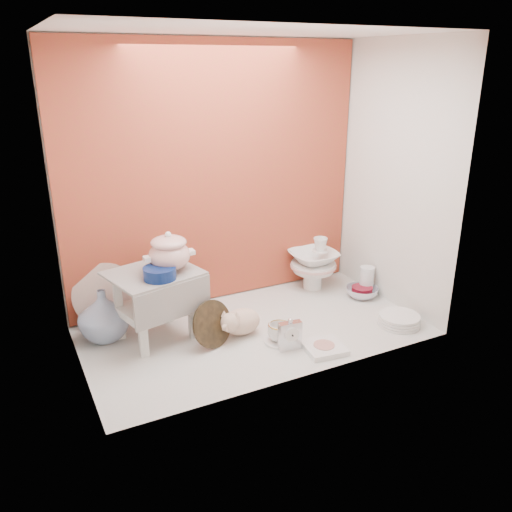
{
  "coord_description": "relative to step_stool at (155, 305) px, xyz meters",
  "views": [
    {
      "loc": [
        -1.13,
        -2.27,
        1.37
      ],
      "look_at": [
        0.02,
        0.02,
        0.42
      ],
      "focal_mm": 36.87,
      "sensor_mm": 36.0,
      "label": 1
    }
  ],
  "objects": [
    {
      "name": "lattice_dish",
      "position": [
        0.71,
        -0.51,
        -0.17
      ],
      "size": [
        0.22,
        0.22,
        0.03
      ],
      "primitive_type": "cube",
      "rotation": [
        0.0,
        0.0,
        -0.13
      ],
      "color": "white",
      "rests_on": "ground"
    },
    {
      "name": "porcelain_tower",
      "position": [
        1.08,
        0.18,
        -0.02
      ],
      "size": [
        0.35,
        0.35,
        0.34
      ],
      "primitive_type": null,
      "rotation": [
        0.0,
        0.0,
        -0.2
      ],
      "color": "white",
      "rests_on": "ground"
    },
    {
      "name": "clear_glass_vase",
      "position": [
        1.33,
        -0.05,
        -0.1
      ],
      "size": [
        0.11,
        0.11,
        0.18
      ],
      "primitive_type": "cylinder",
      "rotation": [
        0.0,
        0.0,
        0.28
      ],
      "color": "silver",
      "rests_on": "ground"
    },
    {
      "name": "gold_rim_teacup",
      "position": [
        0.55,
        -0.34,
        -0.13
      ],
      "size": [
        0.13,
        0.13,
        0.1
      ],
      "primitive_type": "imported",
      "rotation": [
        0.0,
        0.0,
        0.08
      ],
      "color": "white",
      "rests_on": "teacup_saucer"
    },
    {
      "name": "lacquer_tray",
      "position": [
        0.23,
        -0.21,
        -0.07
      ],
      "size": [
        0.26,
        0.18,
        0.24
      ],
      "primitive_type": null,
      "rotation": [
        0.0,
        0.0,
        0.38
      ],
      "color": "black",
      "rests_on": "ground"
    },
    {
      "name": "cobalt_bowl",
      "position": [
        0.01,
        -0.1,
        0.22
      ],
      "size": [
        0.19,
        0.19,
        0.06
      ],
      "primitive_type": "cylinder",
      "rotation": [
        0.0,
        0.0,
        -0.19
      ],
      "color": "navy",
      "rests_on": "step_stool"
    },
    {
      "name": "teacup_saucer",
      "position": [
        0.55,
        -0.34,
        -0.18
      ],
      "size": [
        0.17,
        0.17,
        0.01
      ],
      "primitive_type": "cylinder",
      "rotation": [
        0.0,
        0.0,
        -0.1
      ],
      "color": "white",
      "rests_on": "ground"
    },
    {
      "name": "dinner_plate_stack",
      "position": [
        1.24,
        -0.47,
        -0.16
      ],
      "size": [
        0.28,
        0.28,
        0.06
      ],
      "primitive_type": "cylinder",
      "rotation": [
        0.0,
        0.0,
        0.21
      ],
      "color": "white",
      "rests_on": "ground"
    },
    {
      "name": "mantel_clock",
      "position": [
        0.56,
        -0.42,
        -0.1
      ],
      "size": [
        0.12,
        0.05,
        0.17
      ],
      "primitive_type": "cube",
      "rotation": [
        0.0,
        0.0,
        -0.12
      ],
      "color": "silver",
      "rests_on": "ground"
    },
    {
      "name": "plush_pig",
      "position": [
        0.41,
        -0.17,
        -0.11
      ],
      "size": [
        0.28,
        0.21,
        0.16
      ],
      "primitive_type": "ellipsoid",
      "rotation": [
        0.0,
        0.0,
        0.1
      ],
      "color": "#D1AB93",
      "rests_on": "ground"
    },
    {
      "name": "floral_platter",
      "position": [
        -0.2,
        0.27,
        -0.01
      ],
      "size": [
        0.37,
        0.19,
        0.35
      ],
      "primitive_type": null,
      "rotation": [
        0.0,
        0.0,
        -0.21
      ],
      "color": "silver",
      "rests_on": "ground"
    },
    {
      "name": "crystal_bowl",
      "position": [
        1.28,
        -0.08,
        -0.15
      ],
      "size": [
        0.24,
        0.24,
        0.06
      ],
      "primitive_type": "imported",
      "rotation": [
        0.0,
        0.0,
        0.22
      ],
      "color": "silver",
      "rests_on": "ground"
    },
    {
      "name": "niche_shell",
      "position": [
        0.49,
        0.02,
        0.74
      ],
      "size": [
        1.86,
        1.03,
        1.53
      ],
      "color": "#A8342A",
      "rests_on": "ground"
    },
    {
      "name": "ground",
      "position": [
        0.49,
        -0.16,
        -0.19
      ],
      "size": [
        1.8,
        1.8,
        0.0
      ],
      "primitive_type": "plane",
      "color": "silver",
      "rests_on": "ground"
    },
    {
      "name": "step_stool",
      "position": [
        0.0,
        0.0,
        0.0
      ],
      "size": [
        0.51,
        0.46,
        0.37
      ],
      "primitive_type": null,
      "rotation": [
        0.0,
        0.0,
        0.25
      ],
      "color": "silver",
      "rests_on": "ground"
    },
    {
      "name": "blue_white_vase",
      "position": [
        -0.25,
        0.11,
        -0.05
      ],
      "size": [
        0.33,
        0.33,
        0.28
      ],
      "primitive_type": "imported",
      "rotation": [
        0.0,
        0.0,
        -0.3
      ],
      "color": "white",
      "rests_on": "ground"
    },
    {
      "name": "soup_tureen",
      "position": [
        0.08,
        -0.02,
        0.29
      ],
      "size": [
        0.29,
        0.29,
        0.21
      ],
      "primitive_type": null,
      "rotation": [
        0.0,
        0.0,
        0.18
      ],
      "color": "white",
      "rests_on": "step_stool"
    }
  ]
}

